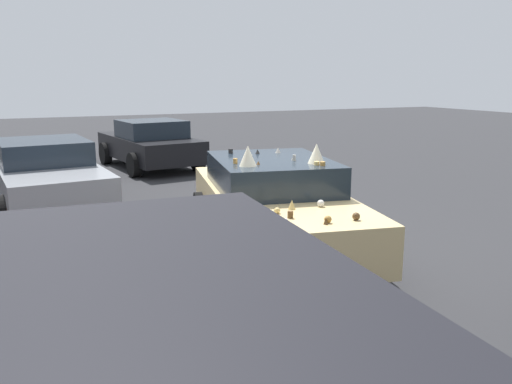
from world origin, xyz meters
name	(u,v)px	position (x,y,z in m)	size (l,w,h in m)	color
ground_plane	(274,248)	(0.00, 0.00, 0.00)	(60.00, 60.00, 0.00)	#2D2D30
art_car_decorated	(274,203)	(0.03, -0.01, 0.70)	(4.75, 2.68, 1.63)	#D8BC7F
parked_sedan_far_left	(46,175)	(3.85, 2.96, 0.70)	(4.49, 2.25, 1.38)	gray
parked_sedan_behind_right	(150,144)	(8.06, -0.04, 0.68)	(4.25, 2.45, 1.36)	black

